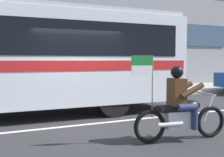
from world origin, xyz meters
name	(u,v)px	position (x,y,z in m)	size (l,w,h in m)	color
ground_plane	(80,120)	(0.00, 0.00, 0.00)	(60.00, 60.00, 0.00)	#2B2B2D
sidewalk_curb	(43,96)	(0.00, 5.10, 0.07)	(28.00, 3.80, 0.15)	#A39E93
lane_center_stripe	(87,124)	(0.00, -0.60, 0.00)	(26.60, 0.14, 0.01)	silver
office_building_facade	(33,0)	(0.00, 7.39, 4.74)	(28.00, 0.89, 9.46)	gray
motorcycle_with_rider	(180,109)	(1.28, -2.78, 0.67)	(2.18, 0.67, 1.78)	black
fire_hydrant	(41,89)	(-0.30, 4.12, 0.52)	(0.22, 0.30, 0.75)	#4C8C3F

